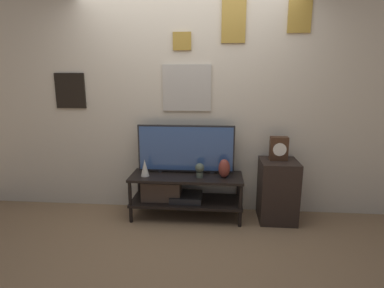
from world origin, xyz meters
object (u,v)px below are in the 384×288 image
(television, at_px, (186,149))
(mantel_clock, at_px, (279,149))
(decorative_bust, at_px, (200,169))
(vase_urn_stoneware, at_px, (224,168))
(vase_slim_bronze, at_px, (145,168))

(television, xyz_separation_m, mantel_clock, (1.05, -0.05, 0.03))
(decorative_bust, bearing_deg, mantel_clock, 6.83)
(television, distance_m, vase_urn_stoneware, 0.50)
(vase_urn_stoneware, bearing_deg, television, 163.03)
(vase_urn_stoneware, height_order, decorative_bust, vase_urn_stoneware)
(television, bearing_deg, decorative_bust, -41.74)
(vase_urn_stoneware, xyz_separation_m, mantel_clock, (0.60, 0.09, 0.22))
(vase_slim_bronze, distance_m, mantel_clock, 1.52)
(vase_urn_stoneware, relative_size, decorative_bust, 1.30)
(television, height_order, vase_urn_stoneware, television)
(television, relative_size, vase_urn_stoneware, 5.29)
(vase_slim_bronze, height_order, decorative_bust, vase_slim_bronze)
(vase_urn_stoneware, bearing_deg, mantel_clock, 8.32)
(decorative_bust, distance_m, mantel_clock, 0.91)
(vase_urn_stoneware, xyz_separation_m, decorative_bust, (-0.27, -0.02, -0.01))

